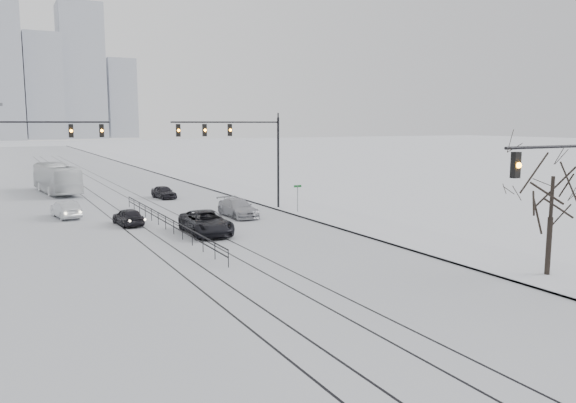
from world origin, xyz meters
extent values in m
cube|color=silver|center=(0.00, 60.00, 0.01)|extent=(22.00, 260.00, 0.02)
cube|color=silver|center=(13.50, 60.00, 0.08)|extent=(5.00, 260.00, 0.16)
cube|color=gray|center=(11.05, 60.00, 0.06)|extent=(0.10, 260.00, 0.12)
cube|color=black|center=(-2.60, 40.00, 0.02)|extent=(0.10, 180.00, 0.01)
cube|color=black|center=(-1.20, 40.00, 0.02)|extent=(0.10, 180.00, 0.01)
cube|color=black|center=(1.20, 40.00, 0.02)|extent=(0.10, 180.00, 0.01)
cube|color=black|center=(2.60, 40.00, 0.02)|extent=(0.10, 180.00, 0.01)
cube|color=#A3A8B3|center=(12.00, 276.00, 24.00)|extent=(16.00, 16.00, 48.00)
cube|color=#A3A8B3|center=(30.00, 284.00, 32.00)|extent=(20.00, 20.00, 64.00)
cube|color=#A3A8B3|center=(50.00, 292.00, 20.00)|extent=(14.00, 14.00, 40.00)
cylinder|color=black|center=(9.40, 6.00, 6.60)|extent=(6.00, 0.12, 0.12)
cube|color=black|center=(7.00, 6.00, 5.95)|extent=(0.32, 0.24, 1.00)
sphere|color=orange|center=(7.00, 5.86, 5.95)|extent=(0.22, 0.22, 0.22)
cylinder|color=black|center=(11.50, 35.00, 4.00)|extent=(0.20, 0.20, 8.00)
cylinder|color=black|center=(6.75, 35.00, 7.60)|extent=(9.50, 0.12, 0.12)
cube|color=black|center=(2.60, 35.00, 6.95)|extent=(0.32, 0.24, 1.00)
sphere|color=orange|center=(2.60, 34.86, 6.95)|extent=(0.22, 0.22, 0.22)
cube|color=black|center=(4.80, 35.00, 6.95)|extent=(0.32, 0.24, 1.00)
sphere|color=orange|center=(4.80, 34.86, 6.95)|extent=(0.22, 0.22, 0.22)
cube|color=black|center=(7.00, 35.00, 6.95)|extent=(0.32, 0.24, 1.00)
sphere|color=orange|center=(7.00, 34.86, 6.95)|extent=(0.22, 0.22, 0.22)
cylinder|color=black|center=(-7.00, 36.00, 7.60)|extent=(9.00, 0.12, 0.12)
cube|color=black|center=(-3.10, 36.00, 6.95)|extent=(0.32, 0.24, 1.00)
sphere|color=orange|center=(-3.10, 35.86, 6.95)|extent=(0.22, 0.22, 0.22)
cube|color=black|center=(-5.30, 36.00, 6.95)|extent=(0.32, 0.24, 1.00)
sphere|color=orange|center=(-5.30, 35.86, 6.95)|extent=(0.22, 0.22, 0.22)
cylinder|color=black|center=(13.20, 9.00, 1.50)|extent=(0.26, 0.26, 3.00)
cylinder|color=black|center=(13.20, 9.00, 3.75)|extent=(0.18, 0.18, 2.50)
cube|color=black|center=(0.00, 30.00, 0.95)|extent=(0.06, 24.00, 0.06)
cube|color=black|center=(0.00, 30.00, 0.55)|extent=(0.06, 24.00, 0.06)
cylinder|color=#595B60|center=(11.80, 32.00, 1.20)|extent=(0.06, 0.06, 2.40)
cube|color=#0C4C19|center=(11.80, 32.00, 2.30)|extent=(0.70, 0.04, 0.18)
imported|color=black|center=(-2.00, 32.92, 0.65)|extent=(1.90, 3.93, 1.29)
imported|color=silver|center=(-5.71, 38.53, 0.68)|extent=(2.04, 4.31, 1.36)
imported|color=black|center=(2.00, 27.09, 0.79)|extent=(2.85, 5.80, 1.58)
imported|color=#A6A7AD|center=(6.65, 32.64, 0.72)|extent=(2.13, 5.02, 1.44)
imported|color=black|center=(4.38, 46.43, 0.64)|extent=(2.01, 3.93, 1.28)
imported|color=white|center=(-4.68, 55.94, 1.60)|extent=(3.96, 11.70, 3.19)
camera|label=1|loc=(-10.56, -8.80, 7.54)|focal=35.00mm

